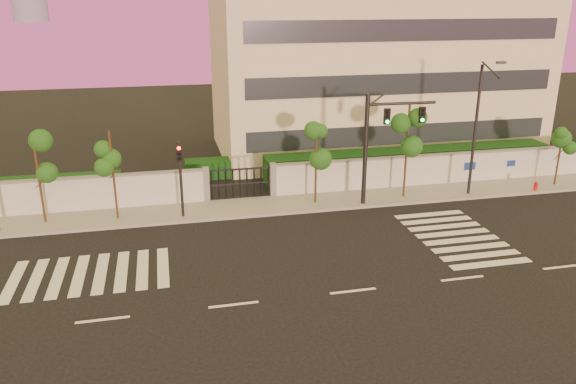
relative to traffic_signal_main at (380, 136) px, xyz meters
name	(u,v)px	position (x,y,z in m)	size (l,w,h in m)	color
ground	(353,291)	(-4.71, -9.49, -4.16)	(120.00, 120.00, 0.00)	black
sidewalk	(295,204)	(-4.71, 1.01, -4.08)	(60.00, 3.00, 0.15)	gray
perimeter_wall	(291,180)	(-4.60, 2.51, -3.09)	(60.00, 0.36, 2.20)	silver
hedge_row	(297,170)	(-3.54, 5.24, -3.34)	(41.00, 4.25, 1.80)	#103612
institutional_building	(374,71)	(4.29, 12.49, 2.00)	(24.40, 12.40, 12.25)	beige
road_markings	(295,256)	(-6.29, -5.74, -4.15)	(57.00, 7.62, 0.02)	silver
street_tree_b	(37,161)	(-18.46, 1.08, -0.63)	(1.61, 1.28, 4.80)	#382314
street_tree_c	(112,155)	(-14.69, 0.75, -0.46)	(1.44, 1.14, 5.03)	#382314
street_tree_d	(317,145)	(-3.50, 0.79, -0.55)	(1.62, 1.29, 4.90)	#382314
street_tree_e	(408,130)	(2.01, 0.67, 0.06)	(1.64, 1.30, 5.74)	#382314
street_tree_f	(561,143)	(12.44, 0.61, -1.27)	(1.56, 1.24, 3.92)	#382314
traffic_signal_main	(380,136)	(0.00, 0.00, 0.00)	(4.16, 0.43, 6.58)	black
traffic_signal_secondary	(180,171)	(-11.22, 0.24, -1.40)	(0.34, 0.33, 4.35)	black
streetlight_east	(477,125)	(6.08, 0.06, 0.33)	(0.50, 2.00, 8.31)	black
fire_hydrant	(536,187)	(10.46, -0.18, -3.80)	(0.29, 0.27, 0.73)	red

